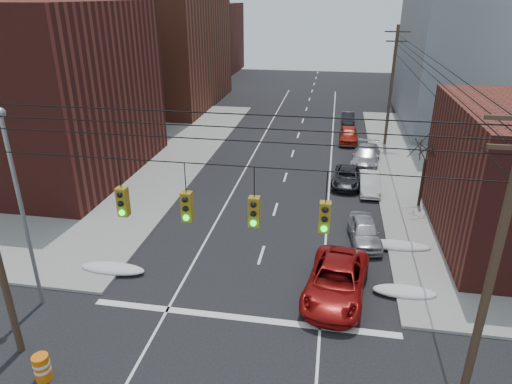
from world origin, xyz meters
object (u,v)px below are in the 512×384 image
at_px(lot_car_b, 125,151).
at_px(construction_barrel, 42,367).
at_px(parked_car_a, 365,231).
at_px(parked_car_f, 348,118).
at_px(lot_car_c, 49,174).
at_px(red_pickup, 336,281).
at_px(parked_car_e, 349,135).
at_px(lot_car_d, 109,145).
at_px(lot_car_a, 119,153).
at_px(parked_car_c, 347,177).
at_px(parked_car_d, 366,156).
at_px(parked_car_b, 370,183).

distance_m(lot_car_b, construction_barrel, 25.33).
height_order(parked_car_a, parked_car_f, parked_car_a).
relative_size(parked_car_f, lot_car_c, 0.89).
height_order(red_pickup, lot_car_c, red_pickup).
relative_size(parked_car_e, lot_car_d, 1.02).
distance_m(parked_car_f, lot_car_a, 25.46).
xyz_separation_m(lot_car_c, construction_barrel, (10.93, -17.74, -0.23)).
distance_m(lot_car_d, construction_barrel, 26.90).
bearing_deg(construction_barrel, red_pickup, 33.57).
relative_size(parked_car_a, lot_car_c, 0.94).
distance_m(parked_car_e, lot_car_d, 22.69).
distance_m(parked_car_a, lot_car_c, 23.83).
bearing_deg(parked_car_a, red_pickup, -111.61).
distance_m(lot_car_a, lot_car_c, 6.49).
bearing_deg(lot_car_d, construction_barrel, -150.61).
xyz_separation_m(lot_car_b, construction_barrel, (7.75, -24.12, -0.22)).
height_order(parked_car_e, lot_car_c, parked_car_e).
xyz_separation_m(parked_car_e, lot_car_d, (-21.40, -7.52, 0.14)).
relative_size(red_pickup, lot_car_a, 1.50).
xyz_separation_m(parked_car_c, lot_car_b, (-19.21, 2.63, 0.14)).
relative_size(red_pickup, lot_car_d, 1.33).
bearing_deg(parked_car_d, lot_car_a, -165.13).
xyz_separation_m(red_pickup, parked_car_b, (2.28, 13.28, -0.15)).
xyz_separation_m(parked_car_b, lot_car_b, (-20.81, 3.69, 0.11)).
height_order(red_pickup, parked_car_d, red_pickup).
height_order(red_pickup, parked_car_c, red_pickup).
height_order(lot_car_a, lot_car_c, lot_car_a).
relative_size(parked_car_b, parked_car_c, 0.89).
distance_m(parked_car_e, lot_car_a, 21.69).
height_order(lot_car_b, construction_barrel, lot_car_b).
bearing_deg(lot_car_a, parked_car_c, -85.38).
relative_size(lot_car_d, construction_barrel, 4.08).
bearing_deg(parked_car_c, red_pickup, -86.85).
bearing_deg(parked_car_e, lot_car_c, -146.20).
bearing_deg(lot_car_b, lot_car_a, 175.38).
distance_m(parked_car_a, parked_car_e, 19.89).
height_order(parked_car_b, lot_car_d, lot_car_d).
height_order(lot_car_a, lot_car_b, lot_car_a).
bearing_deg(parked_car_f, lot_car_b, -142.50).
bearing_deg(lot_car_b, lot_car_d, 80.57).
xyz_separation_m(parked_car_d, parked_car_e, (-1.36, 6.36, -0.02)).
relative_size(parked_car_d, lot_car_a, 1.39).
height_order(red_pickup, lot_car_d, lot_car_d).
relative_size(red_pickup, parked_car_b, 1.45).
relative_size(parked_car_f, lot_car_a, 1.01).
xyz_separation_m(parked_car_a, lot_car_a, (-20.36, 10.79, 0.09)).
bearing_deg(lot_car_d, parked_car_e, -62.39).
bearing_deg(lot_car_c, red_pickup, -136.68).
xyz_separation_m(parked_car_b, lot_car_d, (-22.76, 4.66, 0.24)).
height_order(lot_car_c, construction_barrel, lot_car_c).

